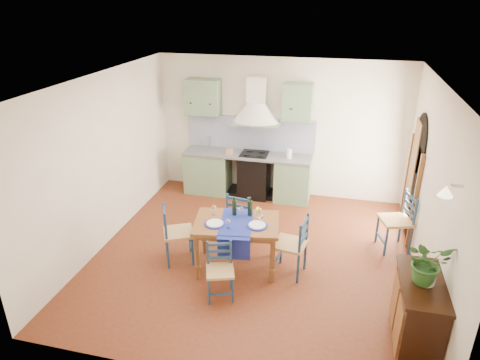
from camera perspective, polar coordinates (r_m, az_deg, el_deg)
name	(u,v)px	position (r m, az deg, el deg)	size (l,w,h in m)	color
floor	(253,255)	(7.06, 1.75, -9.94)	(5.00, 5.00, 0.00)	#4F2311
back_wall	(255,146)	(8.70, 1.98, 4.51)	(5.00, 0.96, 2.80)	beige
right_wall	(428,189)	(6.69, 23.83, -1.07)	(0.26, 5.00, 2.80)	beige
left_wall	(104,161)	(7.28, -17.74, 2.37)	(0.04, 5.00, 2.80)	beige
ceiling	(256,81)	(5.98, 2.09, 13.04)	(5.00, 5.00, 0.01)	white
dining_table	(237,227)	(6.41, -0.43, -6.33)	(1.36, 1.05, 1.11)	brown
chair_near	(220,270)	(6.00, -2.69, -11.93)	(0.47, 0.47, 0.80)	navy
chair_far	(241,216)	(7.17, 0.19, -4.84)	(0.50, 0.50, 0.94)	navy
chair_left	(176,233)	(6.75, -8.50, -7.02)	(0.59, 0.59, 0.95)	navy
chair_right	(292,245)	(6.42, 6.98, -8.60)	(0.52, 0.52, 0.97)	navy
chair_spare	(398,221)	(7.42, 20.29, -5.14)	(0.58, 0.58, 1.00)	navy
sideboard	(417,312)	(5.60, 22.56, -15.90)	(0.50, 1.05, 0.94)	black
potted_plant	(428,262)	(5.21, 23.73, -10.01)	(0.47, 0.40, 0.52)	#285723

